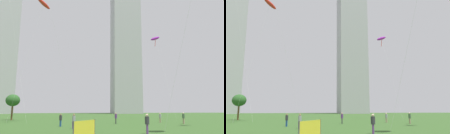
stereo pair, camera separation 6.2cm
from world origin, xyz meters
TOP-DOWN VIEW (x-y plane):
  - person_standing_0 at (8.60, 20.90)m, footprint 0.36×0.36m
  - person_standing_1 at (-0.27, 3.33)m, footprint 0.40×0.40m
  - person_standing_2 at (0.33, 18.91)m, footprint 0.38×0.38m
  - person_standing_3 at (-6.54, 10.55)m, footprint 0.38×0.38m
  - person_standing_4 at (-8.07, 14.62)m, footprint 0.37×0.37m
  - person_standing_5 at (10.56, 16.46)m, footprint 0.39×0.39m
  - kite_flying_3 at (13.64, 33.84)m, footprint 2.46×7.78m
  - kite_flying_5 at (-12.19, 25.83)m, footprint 6.18×3.43m
  - park_tree_1 at (-18.48, 36.15)m, footprint 2.94×2.94m
  - distant_highrise_0 at (27.70, 114.08)m, footprint 17.19×21.35m
  - distant_highrise_1 at (-42.46, 122.71)m, footprint 18.38×24.09m
  - event_banner at (-6.15, 0.55)m, footprint 1.90×3.00m

SIDE VIEW (x-z plane):
  - event_banner at x=-6.15m, z-range 0.04..1.47m
  - person_standing_0 at x=8.60m, z-range 0.13..1.75m
  - person_standing_4 at x=-8.07m, z-range 0.13..1.77m
  - person_standing_3 at x=-6.54m, z-range 0.13..1.83m
  - person_standing_2 at x=0.33m, z-range 0.13..1.86m
  - person_standing_5 at x=10.56m, z-range 0.14..1.88m
  - person_standing_1 at x=-0.27m, z-range 0.14..1.93m
  - park_tree_1 at x=-18.48m, z-range 1.40..6.83m
  - kite_flying_3 at x=13.64m, z-range 9.29..29.37m
  - kite_flying_5 at x=-12.19m, z-range 10.72..33.51m
  - distant_highrise_1 at x=-42.46m, z-range 0.00..79.28m
  - distant_highrise_0 at x=27.70m, z-range 0.00..107.88m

